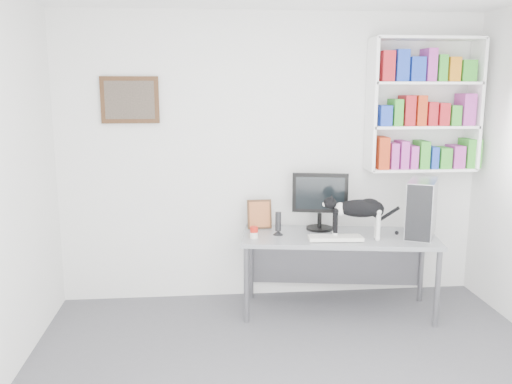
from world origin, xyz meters
The scene contains 11 objects.
room centered at (0.00, 0.00, 1.35)m, with size 4.01×4.01×2.70m.
bookshelf centered at (1.40, 1.85, 1.85)m, with size 1.03×0.28×1.24m, color white.
wall_art centered at (-1.30, 1.97, 1.90)m, with size 0.52×0.04×0.42m, color #4B2C18.
desk centered at (0.55, 1.51, 0.36)m, with size 1.72×0.67×0.71m, color gray.
monitor centered at (0.41, 1.72, 0.98)m, with size 0.51×0.24×0.54m, color black.
keyboard centered at (0.48, 1.37, 0.73)m, with size 0.46×0.18×0.04m, color silver.
pc_tower centered at (1.27, 1.46, 0.96)m, with size 0.22×0.50×0.50m, color #A2A2A7.
speaker centered at (0.01, 1.58, 0.82)m, with size 0.09×0.09×0.22m, color black.
leaning_print centered at (-0.14, 1.82, 0.86)m, with size 0.23×0.09×0.28m, color #4B2C18.
soup_can centered at (-0.22, 1.49, 0.77)m, with size 0.07×0.07×0.10m, color red.
cat centered at (0.68, 1.39, 0.90)m, with size 0.59×0.16×0.37m, color black, non-canonical shape.
Camera 1 is at (-0.64, -3.06, 2.02)m, focal length 38.00 mm.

